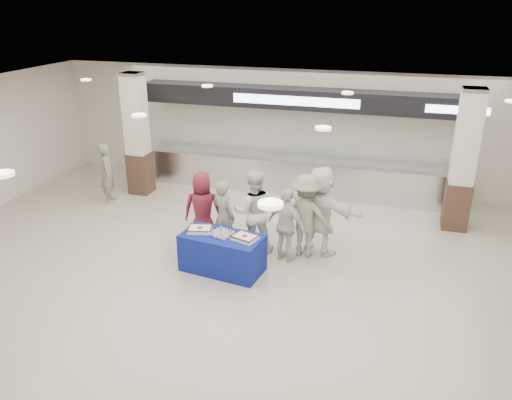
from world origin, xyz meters
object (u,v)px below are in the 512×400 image
(sheet_cake_left, at_px, (200,229))
(civilian_maroon, at_px, (203,209))
(chef_tall, at_px, (254,211))
(chef_short, at_px, (287,225))
(display_table, at_px, (222,253))
(sheet_cake_right, at_px, (245,237))
(soldier_b, at_px, (306,216))
(soldier_a, at_px, (224,216))
(civilian_white, at_px, (320,210))
(soldier_bg, at_px, (108,173))
(cupcake_tray, at_px, (221,234))

(sheet_cake_left, distance_m, civilian_maroon, 0.91)
(chef_tall, distance_m, chef_short, 0.79)
(display_table, distance_m, civilian_maroon, 1.27)
(sheet_cake_right, distance_m, soldier_b, 1.46)
(display_table, height_order, soldier_a, soldier_a)
(chef_tall, relative_size, chef_short, 1.16)
(civilian_white, bearing_deg, chef_tall, 37.76)
(soldier_bg, bearing_deg, sheet_cake_left, -147.17)
(civilian_maroon, xyz_separation_m, chef_tall, (1.10, 0.06, 0.07))
(cupcake_tray, bearing_deg, sheet_cake_left, 174.21)
(sheet_cake_right, bearing_deg, sheet_cake_left, 174.12)
(sheet_cake_left, xyz_separation_m, soldier_a, (0.21, 0.75, -0.03))
(civilian_white, bearing_deg, display_table, 62.37)
(civilian_maroon, bearing_deg, chef_tall, 166.58)
(chef_tall, xyz_separation_m, civilian_white, (1.32, 0.31, 0.05))
(display_table, bearing_deg, civilian_maroon, 137.54)
(cupcake_tray, distance_m, soldier_a, 0.84)
(soldier_a, xyz_separation_m, chef_tall, (0.59, 0.17, 0.11))
(display_table, xyz_separation_m, cupcake_tray, (-0.01, 0.01, 0.41))
(civilian_maroon, height_order, chef_tall, chef_tall)
(civilian_white, bearing_deg, chef_short, 67.43)
(civilian_white, bearing_deg, soldier_bg, 12.56)
(soldier_a, bearing_deg, civilian_white, -141.78)
(civilian_white, bearing_deg, civilian_maroon, 33.25)
(chef_tall, xyz_separation_m, soldier_bg, (-4.34, 1.52, -0.10))
(sheet_cake_right, bearing_deg, soldier_bg, 150.41)
(display_table, relative_size, soldier_b, 0.88)
(civilian_maroon, bearing_deg, sheet_cake_left, 92.30)
(civilian_maroon, distance_m, civilian_white, 2.45)
(sheet_cake_right, xyz_separation_m, chef_tall, (-0.13, 1.02, 0.09))
(soldier_b, distance_m, soldier_bg, 5.59)
(sheet_cake_left, height_order, chef_tall, chef_tall)
(civilian_maroon, bearing_deg, chef_short, 158.43)
(chef_tall, bearing_deg, sheet_cake_right, 77.78)
(soldier_b, distance_m, civilian_white, 0.34)
(chef_tall, height_order, soldier_bg, chef_tall)
(display_table, bearing_deg, chef_short, 42.73)
(soldier_a, bearing_deg, sheet_cake_left, 98.62)
(sheet_cake_left, relative_size, soldier_a, 0.34)
(sheet_cake_right, bearing_deg, civilian_white, 48.12)
(soldier_bg, bearing_deg, chef_tall, -131.83)
(soldier_a, bearing_deg, soldier_b, -146.83)
(civilian_maroon, distance_m, soldier_b, 2.17)
(cupcake_tray, bearing_deg, display_table, -42.94)
(sheet_cake_left, bearing_deg, display_table, -6.73)
(sheet_cake_right, bearing_deg, cupcake_tray, 174.04)
(display_table, bearing_deg, soldier_b, 45.21)
(display_table, relative_size, soldier_a, 1.00)
(sheet_cake_left, height_order, soldier_b, soldier_b)
(display_table, relative_size, chef_short, 1.02)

